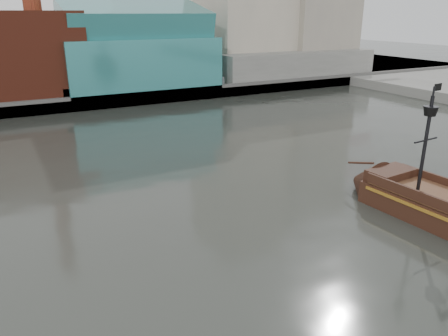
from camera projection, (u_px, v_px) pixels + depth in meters
ground at (327, 290)px, 27.86m from camera, size 400.00×400.00×0.00m
promenade_far at (71, 82)px, 104.03m from camera, size 220.00×60.00×2.00m
seawall at (100, 102)px, 79.39m from camera, size 220.00×1.00×2.60m
crane_a at (356, 3)px, 124.29m from camera, size 22.50×4.00×32.25m
crane_b at (355, 16)px, 138.03m from camera, size 19.10×4.00×26.25m
pirate_ship at (441, 209)px, 36.73m from camera, size 6.15×16.68×12.25m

